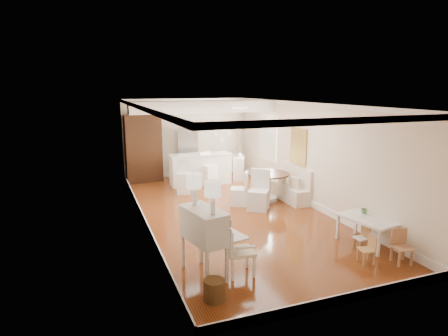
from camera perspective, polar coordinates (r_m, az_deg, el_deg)
room at (r=9.63m, az=0.69°, el=5.00°), size 9.00×9.04×2.82m
secretary_bureau at (r=6.50m, az=-3.10°, el=-11.28°), size 1.13×1.15×1.20m
gustavian_armchair at (r=6.61m, az=2.47°, el=-12.48°), size 0.54×0.54×0.86m
wicker_basket at (r=5.99m, az=-1.50°, el=-18.10°), size 0.44×0.44×0.33m
kids_table at (r=8.35m, az=20.91°, el=-8.98°), size 0.87×1.24×0.57m
kids_chair_a at (r=7.52m, az=20.88°, el=-11.51°), size 0.30×0.30×0.53m
kids_chair_b at (r=8.06m, az=20.17°, el=-9.96°), size 0.25×0.25×0.50m
kids_chair_c at (r=7.73m, az=25.52°, el=-10.81°), size 0.36×0.36×0.64m
banquette at (r=10.90m, az=9.97°, el=-2.32°), size 0.52×1.60×0.98m
dining_table at (r=10.77m, az=6.74°, el=-2.87°), size 1.54×1.54×0.81m
slip_chair_near at (r=9.90m, az=5.29°, el=-3.41°), size 0.72×0.73×1.06m
slip_chair_far at (r=10.30m, az=2.31°, el=-3.13°), size 0.61×0.61×0.93m
breakfast_counter at (r=12.50m, az=-3.60°, el=-0.18°), size 2.05×0.65×1.03m
bar_stool_left at (r=11.45m, az=-6.16°, el=-1.35°), size 0.51×0.51×1.04m
bar_stool_right at (r=12.33m, az=-2.40°, el=-0.16°), size 0.58×0.58×1.10m
pantry_cabinet at (r=13.07m, az=-12.18°, el=2.95°), size 1.20×0.60×2.30m
fridge at (r=13.47m, az=-4.09°, el=2.38°), size 0.75×0.65×1.80m
sideboard at (r=13.21m, az=2.24°, el=0.01°), size 0.68×0.92×0.80m
pencil_cup at (r=8.49m, az=20.57°, el=-6.19°), size 0.14×0.14×0.10m
branch_vase at (r=13.12m, az=2.40°, el=2.08°), size 0.19×0.19×0.16m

